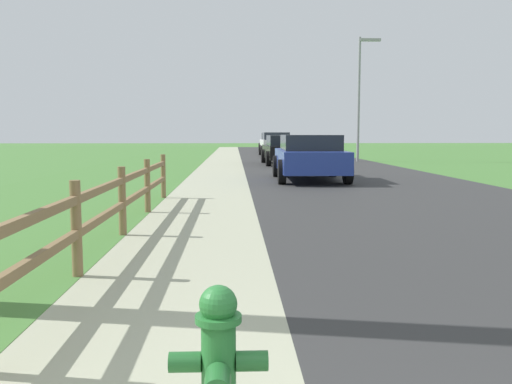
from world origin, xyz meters
TOP-DOWN VIEW (x-y plane):
  - ground_plane at (0.00, 25.00)m, footprint 120.00×120.00m
  - road_asphalt at (3.50, 27.00)m, footprint 7.00×66.00m
  - curb_concrete at (-3.00, 27.00)m, footprint 6.00×66.00m
  - grass_verge at (-4.50, 27.00)m, footprint 5.00×66.00m
  - fire_hydrant at (-0.50, 1.66)m, footprint 0.49×0.41m
  - rail_fence at (-2.04, 5.90)m, footprint 0.11×11.89m
  - parked_suv_blue at (1.99, 16.52)m, footprint 2.23×4.67m
  - parked_car_black at (2.07, 25.70)m, footprint 2.17×4.87m
  - parked_car_white at (2.37, 35.90)m, footprint 2.10×4.87m
  - parked_car_silver at (2.64, 43.26)m, footprint 2.18×4.60m
  - street_lamp at (6.32, 28.41)m, footprint 1.17×0.20m

SIDE VIEW (x-z plane):
  - ground_plane at x=0.00m, z-range 0.00..0.00m
  - road_asphalt at x=3.50m, z-range 0.00..0.01m
  - curb_concrete at x=-3.00m, z-range 0.00..0.01m
  - grass_verge at x=-4.50m, z-range 0.00..0.01m
  - fire_hydrant at x=-0.50m, z-range 0.00..0.74m
  - rail_fence at x=-2.04m, z-range 0.08..1.09m
  - parked_car_black at x=2.07m, z-range 0.02..1.42m
  - parked_suv_blue at x=1.99m, z-range 0.04..1.48m
  - parked_car_silver at x=2.64m, z-range 0.02..1.55m
  - parked_car_white at x=2.37m, z-range 0.02..1.58m
  - street_lamp at x=6.32m, z-range 0.60..7.13m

